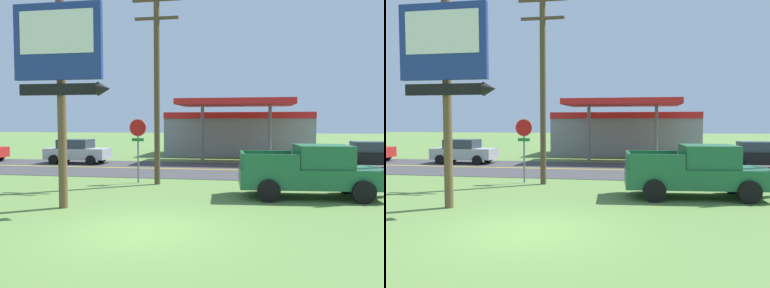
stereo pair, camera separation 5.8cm
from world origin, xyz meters
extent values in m
plane|color=#5B7F3D|center=(0.00, 0.00, 0.00)|extent=(180.00, 180.00, 0.00)
cube|color=#3D3D3F|center=(0.00, 13.00, 0.01)|extent=(140.00, 8.00, 0.02)
cube|color=gold|center=(0.00, 13.00, 0.02)|extent=(126.00, 0.20, 0.01)
cylinder|color=brown|center=(-3.31, 2.20, 3.42)|extent=(0.28, 0.28, 6.84)
cube|color=navy|center=(-3.31, 2.02, 5.34)|extent=(2.95, 0.16, 2.40)
cube|color=white|center=(-3.31, 1.93, 5.63)|extent=(2.47, 0.03, 1.35)
cube|color=black|center=(-3.31, 2.02, 3.84)|extent=(2.65, 0.12, 0.36)
cone|color=black|center=(-1.78, 2.02, 3.84)|extent=(0.40, 0.44, 0.44)
cylinder|color=slate|center=(-2.44, 7.57, 1.10)|extent=(0.08, 0.08, 2.20)
cylinder|color=red|center=(-2.44, 7.54, 2.55)|extent=(0.76, 0.03, 0.76)
cylinder|color=white|center=(-2.44, 7.56, 2.55)|extent=(0.80, 0.01, 0.80)
cube|color=#19722D|center=(-2.44, 7.54, 2.00)|extent=(0.56, 0.03, 0.14)
cylinder|color=brown|center=(-1.49, 7.37, 4.34)|extent=(0.26, 0.26, 8.69)
cube|color=brown|center=(-1.49, 7.37, 8.19)|extent=(2.19, 0.12, 0.12)
cube|color=brown|center=(-1.49, 7.37, 7.39)|extent=(1.97, 0.12, 0.12)
cube|color=gray|center=(1.46, 24.26, 1.80)|extent=(12.00, 6.00, 3.60)
cube|color=red|center=(1.46, 21.21, 3.35)|extent=(12.00, 0.12, 0.50)
cube|color=red|center=(1.46, 18.26, 4.20)|extent=(8.00, 5.00, 0.40)
cylinder|color=slate|center=(-0.94, 18.26, 2.10)|extent=(0.24, 0.24, 4.20)
cylinder|color=slate|center=(3.86, 18.26, 2.10)|extent=(0.24, 0.24, 4.20)
cube|color=#1E6038|center=(4.89, 5.34, 0.76)|extent=(5.34, 2.37, 0.72)
cube|color=#1E6038|center=(5.34, 5.37, 1.54)|extent=(2.04, 1.95, 0.84)
cube|color=#28333D|center=(6.22, 5.44, 1.54)|extent=(0.23, 1.66, 0.71)
cube|color=#1E6038|center=(3.29, 6.13, 1.40)|extent=(1.95, 0.28, 0.56)
cube|color=#1E6038|center=(3.44, 4.30, 1.40)|extent=(1.95, 0.28, 0.56)
cube|color=#1E6038|center=(2.40, 5.14, 1.40)|extent=(0.27, 1.88, 0.56)
cylinder|color=black|center=(6.42, 6.44, 0.40)|extent=(0.82, 0.34, 0.80)
cylinder|color=black|center=(6.57, 4.49, 0.40)|extent=(0.82, 0.34, 0.80)
cylinder|color=black|center=(3.20, 6.18, 0.40)|extent=(0.82, 0.34, 0.80)
cylinder|color=black|center=(3.36, 4.23, 0.40)|extent=(0.82, 0.34, 0.80)
cube|color=black|center=(9.84, 15.00, 0.68)|extent=(4.20, 1.76, 0.72)
cube|color=#2D3842|center=(9.69, 15.00, 1.34)|extent=(2.10, 1.56, 0.60)
cylinder|color=black|center=(8.53, 15.88, 0.32)|extent=(0.64, 0.24, 0.64)
cylinder|color=black|center=(8.53, 14.12, 0.32)|extent=(0.64, 0.24, 0.64)
cube|color=#A8AAAF|center=(-9.01, 15.00, 0.68)|extent=(4.20, 1.76, 0.72)
cube|color=#2D3842|center=(-9.16, 15.00, 1.34)|extent=(2.10, 1.56, 0.60)
cylinder|color=black|center=(-7.71, 15.88, 0.32)|extent=(0.64, 0.24, 0.64)
cylinder|color=black|center=(-7.71, 14.12, 0.32)|extent=(0.64, 0.24, 0.64)
cylinder|color=black|center=(-10.31, 15.88, 0.32)|extent=(0.64, 0.24, 0.64)
cylinder|color=black|center=(-10.31, 14.12, 0.32)|extent=(0.64, 0.24, 0.64)
cylinder|color=black|center=(-15.51, 15.88, 0.32)|extent=(0.64, 0.24, 0.64)
camera|label=1|loc=(2.90, -9.45, 2.80)|focal=36.10mm
camera|label=2|loc=(2.96, -9.44, 2.80)|focal=36.10mm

